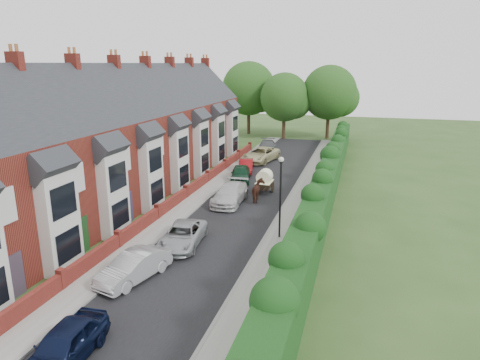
% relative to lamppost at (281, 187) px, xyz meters
% --- Properties ---
extents(ground, '(140.00, 140.00, 0.00)m').
position_rel_lamppost_xyz_m(ground, '(-3.40, -4.00, -3.30)').
color(ground, '#2D4C1E').
rests_on(ground, ground).
extents(road, '(6.00, 58.00, 0.02)m').
position_rel_lamppost_xyz_m(road, '(-3.90, 7.00, -3.29)').
color(road, black).
rests_on(road, ground).
extents(pavement_hedge_side, '(2.20, 58.00, 0.12)m').
position_rel_lamppost_xyz_m(pavement_hedge_side, '(0.20, 7.00, -3.24)').
color(pavement_hedge_side, gray).
rests_on(pavement_hedge_side, ground).
extents(pavement_house_side, '(1.70, 58.00, 0.12)m').
position_rel_lamppost_xyz_m(pavement_house_side, '(-7.75, 7.00, -3.24)').
color(pavement_house_side, gray).
rests_on(pavement_house_side, ground).
extents(kerb_hedge_side, '(0.18, 58.00, 0.13)m').
position_rel_lamppost_xyz_m(kerb_hedge_side, '(-0.85, 7.00, -3.23)').
color(kerb_hedge_side, gray).
rests_on(kerb_hedge_side, ground).
extents(kerb_house_side, '(0.18, 58.00, 0.13)m').
position_rel_lamppost_xyz_m(kerb_house_side, '(-6.95, 7.00, -3.23)').
color(kerb_house_side, gray).
rests_on(kerb_house_side, ground).
extents(hedge, '(2.10, 58.00, 2.85)m').
position_rel_lamppost_xyz_m(hedge, '(2.00, 7.00, -1.70)').
color(hedge, '#123811').
rests_on(hedge, ground).
extents(terrace_row, '(9.05, 40.50, 11.50)m').
position_rel_lamppost_xyz_m(terrace_row, '(-14.27, 5.98, 1.18)').
color(terrace_row, maroon).
rests_on(terrace_row, ground).
extents(garden_wall_row, '(0.35, 40.35, 1.10)m').
position_rel_lamppost_xyz_m(garden_wall_row, '(-8.75, 6.00, -2.84)').
color(garden_wall_row, maroon).
rests_on(garden_wall_row, ground).
extents(lamppost, '(0.32, 0.32, 5.16)m').
position_rel_lamppost_xyz_m(lamppost, '(0.00, 0.00, 0.00)').
color(lamppost, black).
rests_on(lamppost, ground).
extents(tree_far_left, '(7.14, 6.80, 9.29)m').
position_rel_lamppost_xyz_m(tree_far_left, '(-6.05, 36.08, 2.41)').
color(tree_far_left, '#332316').
rests_on(tree_far_left, ground).
extents(tree_far_right, '(7.98, 7.60, 10.31)m').
position_rel_lamppost_xyz_m(tree_far_right, '(-0.01, 38.08, 3.02)').
color(tree_far_right, '#332316').
rests_on(tree_far_right, ground).
extents(tree_far_back, '(8.40, 8.00, 10.82)m').
position_rel_lamppost_xyz_m(tree_far_back, '(-11.99, 39.08, 3.32)').
color(tree_far_back, '#332316').
rests_on(tree_far_back, ground).
extents(car_navy, '(1.91, 4.24, 1.41)m').
position_rel_lamppost_xyz_m(car_navy, '(-5.23, -13.35, -2.59)').
color(car_navy, black).
rests_on(car_navy, ground).
extents(car_silver_a, '(2.51, 4.47, 1.39)m').
position_rel_lamppost_xyz_m(car_silver_a, '(-5.96, -7.12, -2.60)').
color(car_silver_a, '#B1B1B6').
rests_on(car_silver_a, ground).
extents(car_silver_b, '(2.63, 4.80, 1.28)m').
position_rel_lamppost_xyz_m(car_silver_b, '(-5.30, -2.60, -2.66)').
color(car_silver_b, '#A5A8AC').
rests_on(car_silver_b, ground).
extents(car_white, '(2.20, 5.13, 1.47)m').
position_rel_lamppost_xyz_m(car_white, '(-5.00, 5.81, -2.56)').
color(car_white, silver).
rests_on(car_white, ground).
extents(car_green, '(2.62, 4.49, 1.44)m').
position_rel_lamppost_xyz_m(car_green, '(-5.99, 12.20, -2.58)').
color(car_green, '#103821').
rests_on(car_green, ground).
extents(car_red, '(2.17, 4.07, 1.28)m').
position_rel_lamppost_xyz_m(car_red, '(-6.40, 15.53, -2.66)').
color(car_red, maroon).
rests_on(car_red, ground).
extents(car_beige, '(3.75, 6.08, 1.57)m').
position_rel_lamppost_xyz_m(car_beige, '(-6.08, 20.56, -2.51)').
color(car_beige, '#C8C090').
rests_on(car_beige, ground).
extents(car_grey, '(3.03, 5.42, 1.48)m').
position_rel_lamppost_xyz_m(car_grey, '(-6.40, 25.40, -2.56)').
color(car_grey, '#54575B').
rests_on(car_grey, ground).
extents(horse, '(1.23, 2.14, 1.71)m').
position_rel_lamppost_xyz_m(horse, '(-3.01, 6.82, -2.44)').
color(horse, '#412218').
rests_on(horse, ground).
extents(horse_cart, '(1.28, 2.84, 2.05)m').
position_rel_lamppost_xyz_m(horse_cart, '(-3.01, 9.00, -2.13)').
color(horse_cart, black).
rests_on(horse_cart, ground).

